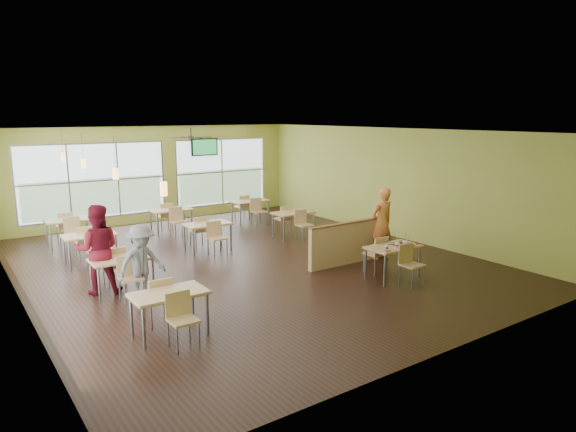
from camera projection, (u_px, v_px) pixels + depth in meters
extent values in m
plane|color=black|center=(246.00, 262.00, 12.71)|extent=(12.00, 12.00, 0.00)
plane|color=white|center=(244.00, 131.00, 12.08)|extent=(12.00, 12.00, 0.00)
cube|color=#B5B94B|center=(155.00, 174.00, 17.22)|extent=(10.00, 0.04, 3.20)
cube|color=#B5B94B|center=(450.00, 252.00, 7.57)|extent=(10.00, 0.04, 3.20)
cube|color=#B5B94B|center=(14.00, 223.00, 9.59)|extent=(0.04, 12.00, 3.20)
cube|color=#B5B94B|center=(391.00, 182.00, 15.20)|extent=(0.04, 12.00, 3.20)
cube|color=white|center=(34.00, 249.00, 8.01)|extent=(0.02, 4.50, 2.35)
cube|color=white|center=(94.00, 181.00, 16.10)|extent=(4.50, 0.02, 2.35)
cube|color=white|center=(222.00, 172.00, 18.62)|extent=(3.50, 0.02, 2.35)
cube|color=#B7BABC|center=(18.00, 279.00, 10.25)|extent=(0.04, 9.40, 0.05)
cube|color=#B7BABC|center=(164.00, 210.00, 17.58)|extent=(8.00, 0.04, 0.05)
cube|color=tan|center=(393.00, 247.00, 11.27)|extent=(1.20, 0.70, 0.04)
cube|color=brown|center=(393.00, 248.00, 11.28)|extent=(1.22, 0.71, 0.01)
cylinder|color=slate|center=(385.00, 271.00, 10.81)|extent=(0.05, 0.05, 0.71)
cylinder|color=slate|center=(419.00, 262.00, 11.42)|extent=(0.05, 0.05, 0.71)
cylinder|color=slate|center=(366.00, 264.00, 11.28)|extent=(0.05, 0.05, 0.71)
cylinder|color=slate|center=(400.00, 256.00, 11.88)|extent=(0.05, 0.05, 0.71)
cube|color=tan|center=(375.00, 254.00, 11.77)|extent=(0.42, 0.42, 0.04)
cube|color=tan|center=(370.00, 243.00, 11.88)|extent=(0.42, 0.04, 0.40)
cube|color=tan|center=(412.00, 265.00, 10.89)|extent=(0.42, 0.42, 0.04)
cube|color=tan|center=(419.00, 257.00, 10.69)|extent=(0.42, 0.04, 0.40)
cube|color=tan|center=(349.00, 243.00, 12.48)|extent=(2.40, 0.12, 1.00)
cube|color=brown|center=(350.00, 223.00, 12.38)|extent=(2.40, 0.14, 0.04)
cube|color=tan|center=(169.00, 293.00, 8.36)|extent=(1.20, 0.70, 0.04)
cube|color=brown|center=(169.00, 295.00, 8.36)|extent=(1.22, 0.71, 0.01)
cylinder|color=slate|center=(144.00, 329.00, 7.89)|extent=(0.05, 0.05, 0.71)
cylinder|color=slate|center=(207.00, 313.00, 8.50)|extent=(0.05, 0.05, 0.71)
cylinder|color=slate|center=(132.00, 317.00, 8.36)|extent=(0.05, 0.05, 0.71)
cylinder|color=slate|center=(193.00, 303.00, 8.97)|extent=(0.05, 0.05, 0.71)
cube|color=tan|center=(157.00, 300.00, 8.85)|extent=(0.42, 0.42, 0.04)
cube|color=tan|center=(153.00, 285.00, 8.96)|extent=(0.42, 0.04, 0.40)
cube|color=tan|center=(183.00, 320.00, 7.97)|extent=(0.42, 0.42, 0.04)
cube|color=tan|center=(188.00, 311.00, 7.77)|extent=(0.42, 0.04, 0.40)
cube|color=tan|center=(121.00, 258.00, 10.37)|extent=(1.20, 0.70, 0.04)
cube|color=brown|center=(121.00, 260.00, 10.37)|extent=(1.22, 0.71, 0.01)
cylinder|color=slate|center=(99.00, 285.00, 9.91)|extent=(0.05, 0.05, 0.71)
cylinder|color=slate|center=(153.00, 275.00, 10.51)|extent=(0.05, 0.05, 0.71)
cylinder|color=slate|center=(91.00, 277.00, 10.37)|extent=(0.05, 0.05, 0.71)
cylinder|color=slate|center=(143.00, 268.00, 10.98)|extent=(0.05, 0.05, 0.71)
cube|color=tan|center=(114.00, 265.00, 10.86)|extent=(0.42, 0.42, 0.04)
cube|color=tan|center=(111.00, 253.00, 10.97)|extent=(0.42, 0.04, 0.40)
cube|color=tan|center=(131.00, 279.00, 9.98)|extent=(0.42, 0.42, 0.04)
cube|color=tan|center=(133.00, 270.00, 9.78)|extent=(0.42, 0.04, 0.40)
cube|color=tan|center=(89.00, 235.00, 12.38)|extent=(1.20, 0.70, 0.04)
cube|color=brown|center=(89.00, 236.00, 12.38)|extent=(1.22, 0.71, 0.01)
cylinder|color=slate|center=(70.00, 256.00, 11.92)|extent=(0.05, 0.05, 0.71)
cylinder|color=slate|center=(116.00, 249.00, 12.52)|extent=(0.05, 0.05, 0.71)
cylinder|color=slate|center=(64.00, 251.00, 12.38)|extent=(0.05, 0.05, 0.71)
cylinder|color=slate|center=(109.00, 244.00, 12.99)|extent=(0.05, 0.05, 0.71)
cube|color=tan|center=(84.00, 242.00, 12.88)|extent=(0.42, 0.42, 0.04)
cube|color=tan|center=(82.00, 232.00, 12.99)|extent=(0.42, 0.04, 0.40)
cube|color=tan|center=(96.00, 251.00, 11.99)|extent=(0.42, 0.42, 0.04)
cube|color=tan|center=(98.00, 244.00, 11.79)|extent=(0.42, 0.04, 0.40)
cube|color=tan|center=(69.00, 220.00, 14.15)|extent=(1.20, 0.70, 0.04)
cube|color=brown|center=(69.00, 221.00, 14.15)|extent=(1.22, 0.71, 0.01)
cylinder|color=slate|center=(51.00, 238.00, 13.69)|extent=(0.05, 0.05, 0.71)
cylinder|color=slate|center=(93.00, 232.00, 14.29)|extent=(0.05, 0.05, 0.71)
cylinder|color=slate|center=(47.00, 233.00, 14.15)|extent=(0.05, 0.05, 0.71)
cylinder|color=slate|center=(87.00, 229.00, 14.76)|extent=(0.05, 0.05, 0.71)
cube|color=tan|center=(65.00, 226.00, 14.65)|extent=(0.42, 0.42, 0.04)
cube|color=tan|center=(63.00, 217.00, 14.75)|extent=(0.42, 0.04, 0.40)
cube|color=tan|center=(74.00, 233.00, 13.76)|extent=(0.42, 0.42, 0.04)
cube|color=tan|center=(75.00, 227.00, 13.56)|extent=(0.42, 0.04, 0.40)
cube|color=tan|center=(207.00, 224.00, 13.60)|extent=(1.20, 0.70, 0.04)
cube|color=brown|center=(207.00, 225.00, 13.61)|extent=(1.22, 0.71, 0.01)
cylinder|color=slate|center=(194.00, 243.00, 13.14)|extent=(0.05, 0.05, 0.71)
cylinder|color=slate|center=(231.00, 237.00, 13.75)|extent=(0.05, 0.05, 0.71)
cylinder|color=slate|center=(185.00, 238.00, 13.61)|extent=(0.05, 0.05, 0.71)
cylinder|color=slate|center=(221.00, 233.00, 14.21)|extent=(0.05, 0.05, 0.71)
cube|color=tan|center=(199.00, 230.00, 14.10)|extent=(0.42, 0.42, 0.04)
cube|color=tan|center=(196.00, 221.00, 14.21)|extent=(0.42, 0.04, 0.40)
cube|color=tan|center=(217.00, 238.00, 13.22)|extent=(0.42, 0.42, 0.04)
cube|color=tan|center=(220.00, 231.00, 13.02)|extent=(0.42, 0.04, 0.40)
cube|color=tan|center=(171.00, 210.00, 15.61)|extent=(1.20, 0.70, 0.04)
cube|color=brown|center=(171.00, 211.00, 15.62)|extent=(1.22, 0.71, 0.01)
cylinder|color=slate|center=(158.00, 226.00, 15.15)|extent=(0.05, 0.05, 0.71)
cylinder|color=slate|center=(192.00, 221.00, 15.76)|extent=(0.05, 0.05, 0.71)
cylinder|color=slate|center=(151.00, 222.00, 15.62)|extent=(0.05, 0.05, 0.71)
cylinder|color=slate|center=(184.00, 218.00, 16.22)|extent=(0.05, 0.05, 0.71)
cube|color=tan|center=(165.00, 216.00, 16.11)|extent=(0.42, 0.42, 0.04)
cube|color=tan|center=(162.00, 208.00, 16.22)|extent=(0.42, 0.04, 0.40)
cube|color=tan|center=(178.00, 222.00, 15.23)|extent=(0.42, 0.42, 0.04)
cube|color=tan|center=(181.00, 216.00, 15.03)|extent=(0.42, 0.04, 0.40)
cube|color=tan|center=(293.00, 212.00, 15.17)|extent=(1.20, 0.70, 0.04)
cube|color=brown|center=(293.00, 213.00, 15.18)|extent=(1.22, 0.71, 0.01)
cylinder|color=slate|center=(284.00, 229.00, 14.71)|extent=(0.05, 0.05, 0.71)
cylinder|color=slate|center=(314.00, 224.00, 15.32)|extent=(0.05, 0.05, 0.71)
cylinder|color=slate|center=(273.00, 225.00, 15.18)|extent=(0.05, 0.05, 0.71)
cylinder|color=slate|center=(302.00, 221.00, 15.78)|extent=(0.05, 0.05, 0.71)
cube|color=tan|center=(283.00, 219.00, 15.67)|extent=(0.42, 0.42, 0.04)
cube|color=tan|center=(279.00, 211.00, 15.78)|extent=(0.42, 0.04, 0.40)
cube|color=tan|center=(304.00, 225.00, 14.79)|extent=(0.42, 0.42, 0.04)
cube|color=tan|center=(308.00, 219.00, 14.59)|extent=(0.42, 0.04, 0.40)
cube|color=tan|center=(250.00, 201.00, 17.18)|extent=(1.20, 0.70, 0.04)
cube|color=brown|center=(250.00, 202.00, 17.19)|extent=(1.22, 0.71, 0.01)
cylinder|color=slate|center=(241.00, 215.00, 16.72)|extent=(0.05, 0.05, 0.71)
cylinder|color=slate|center=(268.00, 211.00, 17.33)|extent=(0.05, 0.05, 0.71)
cylinder|color=slate|center=(232.00, 212.00, 17.19)|extent=(0.05, 0.05, 0.71)
cylinder|color=slate|center=(259.00, 209.00, 17.79)|extent=(0.05, 0.05, 0.71)
cube|color=tan|center=(242.00, 207.00, 17.68)|extent=(0.42, 0.42, 0.04)
cube|color=tan|center=(239.00, 200.00, 17.79)|extent=(0.42, 0.04, 0.40)
cube|color=tan|center=(259.00, 212.00, 16.80)|extent=(0.42, 0.42, 0.04)
cube|color=tan|center=(262.00, 206.00, 16.60)|extent=(0.42, 0.04, 0.40)
cylinder|color=#2D2119|center=(162.00, 163.00, 7.94)|extent=(0.01, 0.01, 0.70)
cylinder|color=#F7A751|center=(164.00, 189.00, 8.02)|extent=(0.11, 0.11, 0.22)
cylinder|color=#2D2119|center=(114.00, 153.00, 9.95)|extent=(0.01, 0.01, 0.70)
cylinder|color=#F7A751|center=(116.00, 174.00, 10.03)|extent=(0.11, 0.11, 0.22)
cylinder|color=#2D2119|center=(82.00, 147.00, 11.96)|extent=(0.01, 0.01, 0.70)
cylinder|color=#F7A751|center=(84.00, 164.00, 12.04)|extent=(0.11, 0.11, 0.22)
cylinder|color=#2D2119|center=(62.00, 142.00, 13.73)|extent=(0.01, 0.01, 0.70)
cylinder|color=#F7A751|center=(63.00, 157.00, 13.81)|extent=(0.11, 0.11, 0.22)
cylinder|color=#2D2119|center=(191.00, 132.00, 14.52)|extent=(0.03, 0.03, 0.24)
cylinder|color=#2D2119|center=(191.00, 137.00, 14.54)|extent=(0.16, 0.16, 0.06)
cube|color=#2D2119|center=(202.00, 137.00, 14.74)|extent=(0.55, 0.10, 0.01)
cube|color=#2D2119|center=(186.00, 137.00, 14.82)|extent=(0.10, 0.55, 0.01)
cube|color=#2D2119|center=(180.00, 138.00, 14.35)|extent=(0.55, 0.10, 0.01)
cube|color=#2D2119|center=(196.00, 138.00, 14.26)|extent=(0.10, 0.55, 0.01)
cube|color=black|center=(204.00, 147.00, 17.98)|extent=(1.00, 0.06, 0.60)
cube|color=green|center=(205.00, 147.00, 17.95)|extent=(0.90, 0.01, 0.52)
imported|color=#EC4C1A|center=(382.00, 223.00, 12.82)|extent=(0.67, 0.44, 1.82)
imported|color=maroon|center=(98.00, 249.00, 10.33)|extent=(1.07, 0.95, 1.84)
imported|color=slate|center=(142.00, 263.00, 9.97)|extent=(1.06, 0.72, 1.52)
cone|color=white|center=(386.00, 248.00, 10.89)|extent=(0.08, 0.08, 0.11)
cylinder|color=red|center=(386.00, 248.00, 10.89)|extent=(0.08, 0.08, 0.03)
cylinder|color=white|center=(387.00, 245.00, 10.88)|extent=(0.09, 0.09, 0.01)
cylinder|color=#137CC7|center=(387.00, 241.00, 10.86)|extent=(0.01, 0.05, 0.20)
cone|color=white|center=(397.00, 245.00, 11.08)|extent=(0.08, 0.08, 0.11)
cylinder|color=red|center=(397.00, 245.00, 11.08)|extent=(0.08, 0.08, 0.03)
cylinder|color=white|center=(397.00, 243.00, 11.07)|extent=(0.09, 0.09, 0.01)
cylinder|color=yellow|center=(397.00, 238.00, 11.05)|extent=(0.02, 0.05, 0.20)
cone|color=white|center=(405.00, 244.00, 11.17)|extent=(0.10, 0.10, 0.13)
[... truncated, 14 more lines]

